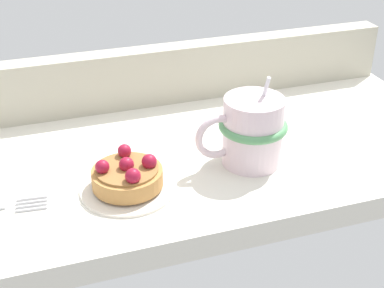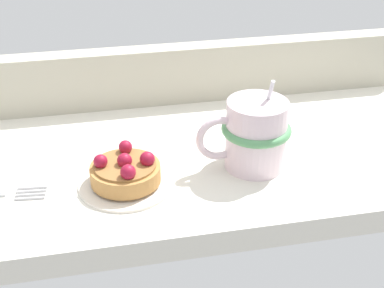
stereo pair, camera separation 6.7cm
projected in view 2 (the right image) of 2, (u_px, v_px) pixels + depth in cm
name	position (u px, v px, depth cm)	size (l,w,h in cm)	color
ground_plane	(154.00, 164.00, 74.10)	(88.69, 35.44, 3.19)	silver
window_rail_back	(138.00, 77.00, 84.66)	(86.92, 3.51, 8.86)	#B2AD99
dessert_plate	(126.00, 183.00, 66.68)	(11.49, 11.49, 0.72)	silver
raspberry_tart	(126.00, 171.00, 65.78)	(8.46, 8.46, 3.83)	#B77F42
coffee_mug	(254.00, 134.00, 68.49)	(12.04, 8.74, 11.65)	silver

